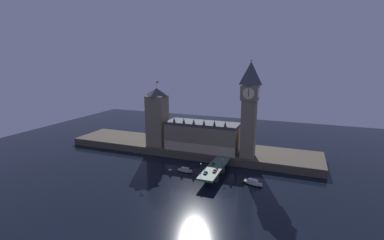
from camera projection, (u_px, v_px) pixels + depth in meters
The scene contains 15 objects.
ground_plane at pixel (170, 167), 211.67m from camera, with size 400.00×400.00×0.00m, color black.
embankment at pixel (189, 148), 246.56m from camera, with size 220.00×42.00×6.20m.
parliament_hall at pixel (203, 136), 231.26m from camera, with size 60.25×22.34×27.63m.
clock_tower at pixel (249, 107), 207.48m from camera, with size 12.78×12.89×73.89m.
victoria_tower at pixel (157, 117), 240.86m from camera, with size 15.66×15.66×56.06m.
bridge at pixel (215, 169), 192.90m from camera, with size 10.84×46.00×6.89m.
car_northbound_lead at pixel (213, 164), 196.24m from camera, with size 2.02×4.74×1.42m.
car_northbound_trail at pixel (205, 173), 180.84m from camera, with size 2.12×3.94×1.48m.
car_southbound_lead at pixel (215, 171), 183.65m from camera, with size 1.93×4.07×1.49m.
pedestrian_near_rail at pixel (205, 169), 186.45m from camera, with size 0.38×0.38×1.66m.
pedestrian_mid_walk at pixel (223, 165), 192.85m from camera, with size 0.38×0.38×1.60m.
street_lamp_near at pixel (201, 167), 179.99m from camera, with size 1.34×0.60×7.34m.
street_lamp_mid at pixel (222, 162), 189.83m from camera, with size 1.34×0.60×6.66m.
boat_upstream at pixel (185, 170), 201.08m from camera, with size 12.17×4.24×3.36m.
boat_downstream at pixel (253, 183), 180.50m from camera, with size 14.57×8.07×3.68m.
Camera 1 is at (88.06, -179.92, 78.88)m, focal length 26.00 mm.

